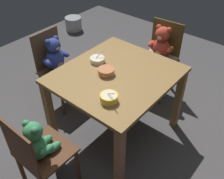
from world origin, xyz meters
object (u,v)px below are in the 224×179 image
object	(u,v)px
dining_table	(116,84)
teddy_chair_near_left	(38,147)
teddy_chair_near_right	(160,51)
porridge_bowl_terracotta_center	(106,71)
porridge_bowl_cream_far_center	(97,60)
porridge_bowl_yellow_near_left	(109,98)
teddy_chair_far_center	(56,61)
metal_pail	(73,24)

from	to	relation	value
dining_table	teddy_chair_near_left	size ratio (longest dim) A/B	1.26
teddy_chair_near_right	porridge_bowl_terracotta_center	bearing A→B (deg)	-4.48
dining_table	porridge_bowl_cream_far_center	bearing A→B (deg)	82.13
teddy_chair_near_left	porridge_bowl_yellow_near_left	xyz separation A→B (m)	(0.56, -0.23, 0.26)
dining_table	teddy_chair_far_center	distance (m)	0.84
teddy_chair_near_right	teddy_chair_near_left	size ratio (longest dim) A/B	1.05
porridge_bowl_yellow_near_left	porridge_bowl_cream_far_center	world-z (taller)	porridge_bowl_yellow_near_left
teddy_chair_near_right	porridge_bowl_cream_far_center	xyz separation A→B (m)	(-0.85, 0.20, 0.21)
teddy_chair_near_right	teddy_chair_near_left	bearing A→B (deg)	-3.60
metal_pail	teddy_chair_near_right	bearing A→B (deg)	-104.54
porridge_bowl_cream_far_center	metal_pail	bearing A→B (deg)	53.55
teddy_chair_near_left	porridge_bowl_cream_far_center	bearing A→B (deg)	13.45
teddy_chair_near_left	porridge_bowl_yellow_near_left	bearing A→B (deg)	-22.74
dining_table	porridge_bowl_terracotta_center	size ratio (longest dim) A/B	7.20
dining_table	porridge_bowl_terracotta_center	distance (m)	0.18
teddy_chair_far_center	porridge_bowl_yellow_near_left	size ratio (longest dim) A/B	5.86
teddy_chair_near_right	porridge_bowl_yellow_near_left	xyz separation A→B (m)	(-1.22, -0.26, 0.22)
porridge_bowl_terracotta_center	metal_pail	xyz separation A→B (m)	(1.49, 2.09, -0.67)
teddy_chair_near_right	metal_pail	distance (m)	2.20
metal_pail	teddy_chair_near_left	bearing A→B (deg)	-137.74
teddy_chair_far_center	porridge_bowl_terracotta_center	xyz separation A→B (m)	(-0.04, -0.78, 0.23)
teddy_chair_near_right	metal_pail	xyz separation A→B (m)	(0.54, 2.09, -0.45)
metal_pail	porridge_bowl_yellow_near_left	bearing A→B (deg)	-126.90
porridge_bowl_yellow_near_left	teddy_chair_near_right	bearing A→B (deg)	11.88
dining_table	porridge_bowl_cream_far_center	distance (m)	0.30
teddy_chair_near_right	porridge_bowl_yellow_near_left	world-z (taller)	porridge_bowl_yellow_near_left
porridge_bowl_cream_far_center	teddy_chair_far_center	bearing A→B (deg)	95.73
porridge_bowl_yellow_near_left	dining_table	bearing A→B (deg)	30.53
porridge_bowl_yellow_near_left	metal_pail	size ratio (longest dim) A/B	0.52
porridge_bowl_yellow_near_left	teddy_chair_far_center	bearing A→B (deg)	73.37
teddy_chair_far_center	porridge_bowl_yellow_near_left	world-z (taller)	porridge_bowl_yellow_near_left
teddy_chair_near_left	porridge_bowl_terracotta_center	xyz separation A→B (m)	(0.83, 0.02, 0.25)
porridge_bowl_cream_far_center	metal_pail	world-z (taller)	porridge_bowl_cream_far_center
teddy_chair_far_center	porridge_bowl_terracotta_center	world-z (taller)	teddy_chair_far_center
teddy_chair_near_right	porridge_bowl_yellow_near_left	distance (m)	1.27
porridge_bowl_cream_far_center	teddy_chair_near_right	bearing A→B (deg)	-13.41
teddy_chair_far_center	porridge_bowl_cream_far_center	world-z (taller)	teddy_chair_far_center
dining_table	porridge_bowl_terracotta_center	world-z (taller)	porridge_bowl_terracotta_center
teddy_chair_near_left	porridge_bowl_cream_far_center	world-z (taller)	porridge_bowl_cream_far_center
teddy_chair_near_right	teddy_chair_far_center	bearing A→B (deg)	-44.94
porridge_bowl_yellow_near_left	teddy_chair_near_left	bearing A→B (deg)	157.38
teddy_chair_near_left	porridge_bowl_terracotta_center	distance (m)	0.87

